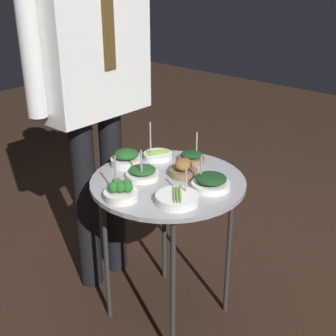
{
  "coord_description": "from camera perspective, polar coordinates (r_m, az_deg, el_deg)",
  "views": [
    {
      "loc": [
        -1.24,
        -1.08,
        1.46
      ],
      "look_at": [
        0.0,
        0.0,
        0.71
      ],
      "focal_mm": 50.0,
      "sensor_mm": 36.0,
      "label": 1
    }
  ],
  "objects": [
    {
      "name": "bowl_asparagus_center",
      "position": [
        1.65,
        1.11,
        -3.74
      ],
      "size": [
        0.15,
        0.15,
        0.13
      ],
      "color": "white",
      "rests_on": "serving_cart"
    },
    {
      "name": "serving_cart",
      "position": [
        1.85,
        0.0,
        -2.92
      ],
      "size": [
        0.61,
        0.61,
        0.66
      ],
      "color": "#939399",
      "rests_on": "ground_plane"
    },
    {
      "name": "bowl_spinach_mid_right",
      "position": [
        1.98,
        2.89,
        1.35
      ],
      "size": [
        0.11,
        0.11,
        0.12
      ],
      "color": "brown",
      "rests_on": "serving_cart"
    },
    {
      "name": "bowl_spinach_front_right",
      "position": [
        1.76,
        5.24,
        -1.72
      ],
      "size": [
        0.15,
        0.15,
        0.13
      ],
      "color": "white",
      "rests_on": "serving_cart"
    },
    {
      "name": "waiter_figure",
      "position": [
        1.99,
        -9.44,
        13.2
      ],
      "size": [
        0.63,
        0.24,
        1.71
      ],
      "color": "black",
      "rests_on": "ground_plane"
    },
    {
      "name": "bowl_broccoli_back_left",
      "position": [
        1.68,
        -5.77,
        -2.87
      ],
      "size": [
        0.13,
        0.13,
        0.15
      ],
      "color": "silver",
      "rests_on": "serving_cart"
    },
    {
      "name": "bowl_spinach_front_left",
      "position": [
        1.95,
        -5.12,
        1.18
      ],
      "size": [
        0.13,
        0.13,
        0.07
      ],
      "color": "silver",
      "rests_on": "serving_cart"
    },
    {
      "name": "ground_plane",
      "position": [
        2.2,
        0.0,
        -17.19
      ],
      "size": [
        8.0,
        8.0,
        0.0
      ],
      "primitive_type": "plane",
      "color": "black"
    },
    {
      "name": "bowl_spinach_far_rim",
      "position": [
        1.83,
        -3.14,
        -0.6
      ],
      "size": [
        0.13,
        0.13,
        0.13
      ],
      "color": "silver",
      "rests_on": "serving_cart"
    },
    {
      "name": "bowl_roast_mid_left",
      "position": [
        1.85,
        1.89,
        -0.12
      ],
      "size": [
        0.11,
        0.11,
        0.07
      ],
      "color": "brown",
      "rests_on": "serving_cart"
    },
    {
      "name": "bowl_asparagus_back_right",
      "position": [
        2.02,
        -1.26,
        1.6
      ],
      "size": [
        0.12,
        0.12,
        0.17
      ],
      "color": "white",
      "rests_on": "serving_cart"
    }
  ]
}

